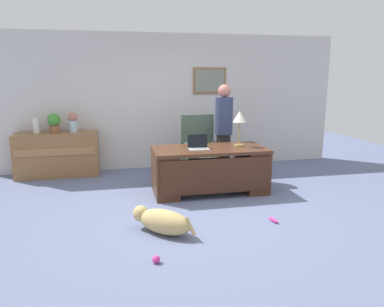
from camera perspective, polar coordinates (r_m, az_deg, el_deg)
ground_plane at (r=5.31m, az=1.22°, el=-8.58°), size 12.00×12.00×0.00m
back_wall at (r=7.54m, az=-3.25°, el=8.13°), size 7.00×0.16×2.70m
desk at (r=5.92m, az=2.82°, el=-2.34°), size 1.82×0.88×0.73m
credenza at (r=7.32m, az=-20.35°, el=-0.15°), size 1.51×0.50×0.83m
armchair at (r=6.73m, az=1.13°, el=0.43°), size 0.60×0.59×1.17m
person_standing at (r=6.68m, az=4.99°, el=3.62°), size 0.32×0.32×1.72m
dog_lying at (r=4.49m, az=-4.73°, el=-10.50°), size 0.74×0.69×0.30m
laptop at (r=5.77m, az=0.99°, el=1.27°), size 0.32×0.22×0.22m
desk_lamp at (r=6.01m, az=7.46°, el=5.41°), size 0.22×0.22×0.58m
vase_with_flowers at (r=7.18m, az=-18.17°, el=4.84°), size 0.17×0.17×0.37m
vase_empty at (r=7.28m, az=-23.24°, el=4.04°), size 0.11×0.11×0.29m
potted_plant at (r=7.22m, az=-20.82°, el=4.62°), size 0.24×0.24×0.36m
dog_toy_ball at (r=3.89m, az=-5.63°, el=-16.18°), size 0.08×0.08×0.08m
dog_toy_bone at (r=4.96m, az=12.65°, el=-10.14°), size 0.09×0.20×0.05m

